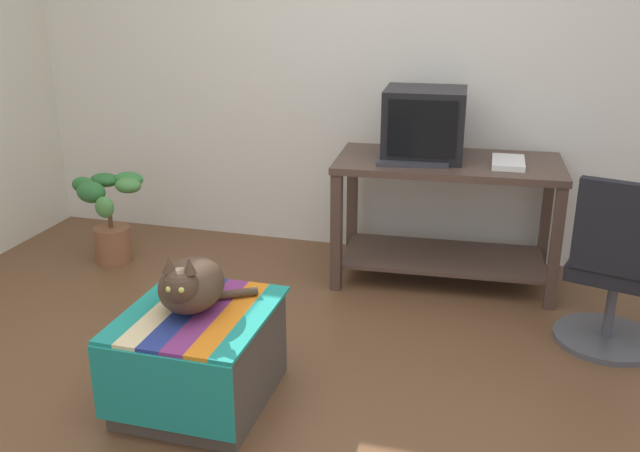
{
  "coord_description": "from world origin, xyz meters",
  "views": [
    {
      "loc": [
        0.87,
        -2.39,
        1.77
      ],
      "look_at": [
        -0.04,
        0.85,
        0.55
      ],
      "focal_mm": 39.4,
      "sensor_mm": 36.0,
      "label": 1
    }
  ],
  "objects_px": {
    "tv_monitor": "(424,124)",
    "potted_plant": "(110,214)",
    "office_chair": "(614,276)",
    "ottoman_with_blanket": "(200,356)",
    "book": "(508,162)",
    "cat": "(191,285)",
    "keyboard": "(412,162)",
    "desk": "(446,200)"
  },
  "relations": [
    {
      "from": "tv_monitor",
      "to": "potted_plant",
      "type": "distance_m",
      "value": 2.06
    },
    {
      "from": "office_chair",
      "to": "tv_monitor",
      "type": "bearing_deg",
      "value": -15.93
    },
    {
      "from": "ottoman_with_blanket",
      "to": "potted_plant",
      "type": "bearing_deg",
      "value": 133.04
    },
    {
      "from": "book",
      "to": "cat",
      "type": "height_order",
      "value": "book"
    },
    {
      "from": "tv_monitor",
      "to": "cat",
      "type": "xyz_separation_m",
      "value": [
        -0.74,
        -1.59,
        -0.4
      ]
    },
    {
      "from": "ottoman_with_blanket",
      "to": "office_chair",
      "type": "xyz_separation_m",
      "value": [
        1.75,
        0.97,
        0.17
      ]
    },
    {
      "from": "keyboard",
      "to": "office_chair",
      "type": "bearing_deg",
      "value": -32.17
    },
    {
      "from": "office_chair",
      "to": "keyboard",
      "type": "bearing_deg",
      "value": -7.57
    },
    {
      "from": "keyboard",
      "to": "ottoman_with_blanket",
      "type": "height_order",
      "value": "keyboard"
    },
    {
      "from": "tv_monitor",
      "to": "office_chair",
      "type": "xyz_separation_m",
      "value": [
        1.03,
        -0.63,
        -0.56
      ]
    },
    {
      "from": "book",
      "to": "office_chair",
      "type": "bearing_deg",
      "value": -48.94
    },
    {
      "from": "desk",
      "to": "cat",
      "type": "distance_m",
      "value": 1.81
    },
    {
      "from": "tv_monitor",
      "to": "keyboard",
      "type": "height_order",
      "value": "tv_monitor"
    },
    {
      "from": "desk",
      "to": "potted_plant",
      "type": "xyz_separation_m",
      "value": [
        -2.09,
        -0.28,
        -0.19
      ]
    },
    {
      "from": "desk",
      "to": "book",
      "type": "height_order",
      "value": "book"
    },
    {
      "from": "ottoman_with_blanket",
      "to": "office_chair",
      "type": "bearing_deg",
      "value": 29.13
    },
    {
      "from": "keyboard",
      "to": "office_chair",
      "type": "xyz_separation_m",
      "value": [
        1.07,
        -0.45,
        -0.37
      ]
    },
    {
      "from": "desk",
      "to": "tv_monitor",
      "type": "xyz_separation_m",
      "value": [
        -0.15,
        0.02,
        0.44
      ]
    },
    {
      "from": "desk",
      "to": "book",
      "type": "relative_size",
      "value": 4.58
    },
    {
      "from": "potted_plant",
      "to": "ottoman_with_blanket",
      "type": "bearing_deg",
      "value": -46.96
    },
    {
      "from": "keyboard",
      "to": "tv_monitor",
      "type": "bearing_deg",
      "value": 69.08
    },
    {
      "from": "keyboard",
      "to": "potted_plant",
      "type": "relative_size",
      "value": 0.7
    },
    {
      "from": "potted_plant",
      "to": "office_chair",
      "type": "distance_m",
      "value": 2.99
    },
    {
      "from": "keyboard",
      "to": "book",
      "type": "bearing_deg",
      "value": 4.9
    },
    {
      "from": "tv_monitor",
      "to": "ottoman_with_blanket",
      "type": "height_order",
      "value": "tv_monitor"
    },
    {
      "from": "tv_monitor",
      "to": "potted_plant",
      "type": "height_order",
      "value": "tv_monitor"
    },
    {
      "from": "ottoman_with_blanket",
      "to": "desk",
      "type": "bearing_deg",
      "value": 61.27
    },
    {
      "from": "desk",
      "to": "tv_monitor",
      "type": "bearing_deg",
      "value": 169.43
    },
    {
      "from": "cat",
      "to": "ottoman_with_blanket",
      "type": "bearing_deg",
      "value": -35.77
    },
    {
      "from": "ottoman_with_blanket",
      "to": "potted_plant",
      "type": "xyz_separation_m",
      "value": [
        -1.22,
        1.31,
        0.1
      ]
    },
    {
      "from": "potted_plant",
      "to": "desk",
      "type": "bearing_deg",
      "value": 7.63
    },
    {
      "from": "desk",
      "to": "cat",
      "type": "bearing_deg",
      "value": -123.55
    },
    {
      "from": "keyboard",
      "to": "cat",
      "type": "xyz_separation_m",
      "value": [
        -0.71,
        -1.41,
        -0.22
      ]
    },
    {
      "from": "desk",
      "to": "office_chair",
      "type": "bearing_deg",
      "value": -38.61
    },
    {
      "from": "cat",
      "to": "desk",
      "type": "bearing_deg",
      "value": 52.56
    },
    {
      "from": "desk",
      "to": "potted_plant",
      "type": "relative_size",
      "value": 2.33
    },
    {
      "from": "ottoman_with_blanket",
      "to": "potted_plant",
      "type": "height_order",
      "value": "potted_plant"
    },
    {
      "from": "keyboard",
      "to": "potted_plant",
      "type": "height_order",
      "value": "keyboard"
    },
    {
      "from": "desk",
      "to": "keyboard",
      "type": "relative_size",
      "value": 3.33
    },
    {
      "from": "ottoman_with_blanket",
      "to": "potted_plant",
      "type": "relative_size",
      "value": 1.23
    },
    {
      "from": "book",
      "to": "potted_plant",
      "type": "distance_m",
      "value": 2.47
    },
    {
      "from": "desk",
      "to": "tv_monitor",
      "type": "distance_m",
      "value": 0.46
    }
  ]
}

